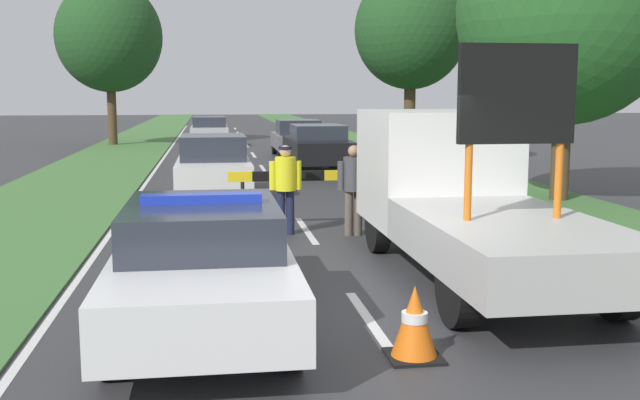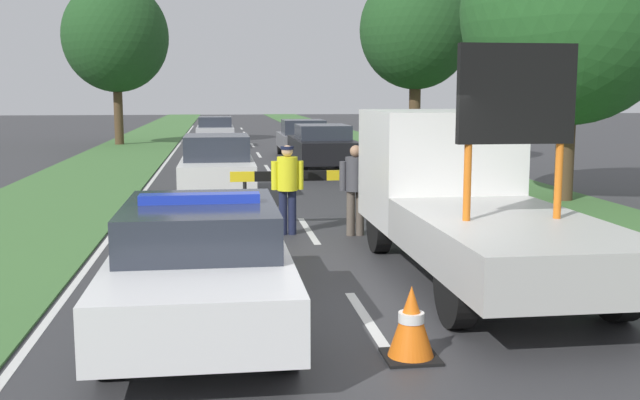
{
  "view_description": "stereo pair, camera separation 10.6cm",
  "coord_description": "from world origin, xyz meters",
  "px_view_note": "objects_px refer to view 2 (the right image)",
  "views": [
    {
      "loc": [
        -1.72,
        -8.39,
        2.53
      ],
      "look_at": [
        -0.28,
        1.44,
        1.1
      ],
      "focal_mm": 42.0,
      "sensor_mm": 36.0,
      "label": 1
    },
    {
      "loc": [
        -1.61,
        -8.41,
        2.53
      ],
      "look_at": [
        -0.28,
        1.44,
        1.1
      ],
      "focal_mm": 42.0,
      "sensor_mm": 36.0,
      "label": 2
    }
  ],
  "objects_px": {
    "road_barrier": "(303,181)",
    "queued_car_suv_grey": "(303,138)",
    "traffic_cone_near_police": "(193,244)",
    "roadside_tree_mid_left": "(416,30)",
    "traffic_cone_centre_front": "(411,323)",
    "work_truck": "(460,191)",
    "queued_car_sedan_black": "(322,147)",
    "roadside_tree_near_right": "(116,37)",
    "police_officer": "(287,182)",
    "police_car": "(201,260)",
    "pedestrian_civilian": "(356,183)",
    "queued_car_van_white": "(217,165)",
    "roadside_tree_near_left": "(572,9)",
    "queued_car_sedan_silver": "(215,131)"
  },
  "relations": [
    {
      "from": "road_barrier",
      "to": "queued_car_suv_grey",
      "type": "relative_size",
      "value": 0.65
    },
    {
      "from": "traffic_cone_near_police",
      "to": "roadside_tree_mid_left",
      "type": "xyz_separation_m",
      "value": [
        7.13,
        14.19,
        4.34
      ]
    },
    {
      "from": "traffic_cone_near_police",
      "to": "traffic_cone_centre_front",
      "type": "relative_size",
      "value": 0.81
    },
    {
      "from": "road_barrier",
      "to": "work_truck",
      "type": "bearing_deg",
      "value": -55.73
    },
    {
      "from": "traffic_cone_centre_front",
      "to": "queued_car_suv_grey",
      "type": "relative_size",
      "value": 0.17
    },
    {
      "from": "traffic_cone_near_police",
      "to": "queued_car_sedan_black",
      "type": "height_order",
      "value": "queued_car_sedan_black"
    },
    {
      "from": "queued_car_sedan_black",
      "to": "roadside_tree_mid_left",
      "type": "xyz_separation_m",
      "value": [
        3.42,
        1.39,
        3.82
      ]
    },
    {
      "from": "roadside_tree_near_right",
      "to": "police_officer",
      "type": "bearing_deg",
      "value": -76.13
    },
    {
      "from": "police_car",
      "to": "pedestrian_civilian",
      "type": "distance_m",
      "value": 5.48
    },
    {
      "from": "queued_car_van_white",
      "to": "roadside_tree_mid_left",
      "type": "xyz_separation_m",
      "value": [
        6.77,
        7.14,
        3.83
      ]
    },
    {
      "from": "work_truck",
      "to": "roadside_tree_near_left",
      "type": "distance_m",
      "value": 8.33
    },
    {
      "from": "pedestrian_civilian",
      "to": "traffic_cone_near_police",
      "type": "distance_m",
      "value": 3.41
    },
    {
      "from": "police_officer",
      "to": "roadside_tree_mid_left",
      "type": "bearing_deg",
      "value": -142.07
    },
    {
      "from": "police_car",
      "to": "road_barrier",
      "type": "distance_m",
      "value": 5.97
    },
    {
      "from": "pedestrian_civilian",
      "to": "roadside_tree_near_left",
      "type": "xyz_separation_m",
      "value": [
        5.62,
        3.56,
        3.46
      ]
    },
    {
      "from": "police_car",
      "to": "queued_car_van_white",
      "type": "distance_m",
      "value": 10.04
    },
    {
      "from": "queued_car_sedan_black",
      "to": "roadside_tree_near_right",
      "type": "relative_size",
      "value": 0.59
    },
    {
      "from": "traffic_cone_near_police",
      "to": "roadside_tree_near_left",
      "type": "xyz_separation_m",
      "value": [
        8.41,
        5.4,
        4.12
      ]
    },
    {
      "from": "pedestrian_civilian",
      "to": "roadside_tree_mid_left",
      "type": "distance_m",
      "value": 13.6
    },
    {
      "from": "queued_car_sedan_silver",
      "to": "roadside_tree_near_right",
      "type": "height_order",
      "value": "roadside_tree_near_right"
    },
    {
      "from": "traffic_cone_near_police",
      "to": "pedestrian_civilian",
      "type": "bearing_deg",
      "value": 33.32
    },
    {
      "from": "pedestrian_civilian",
      "to": "queued_car_sedan_black",
      "type": "relative_size",
      "value": 0.35
    },
    {
      "from": "roadside_tree_near_left",
      "to": "police_officer",
      "type": "bearing_deg",
      "value": -154.1
    },
    {
      "from": "queued_car_sedan_black",
      "to": "roadside_tree_near_left",
      "type": "xyz_separation_m",
      "value": [
        4.7,
        -7.41,
        3.6
      ]
    },
    {
      "from": "queued_car_sedan_black",
      "to": "queued_car_sedan_silver",
      "type": "height_order",
      "value": "queued_car_sedan_black"
    },
    {
      "from": "queued_car_van_white",
      "to": "queued_car_sedan_black",
      "type": "bearing_deg",
      "value": -120.25
    },
    {
      "from": "police_car",
      "to": "police_officer",
      "type": "bearing_deg",
      "value": 79.79
    },
    {
      "from": "queued_car_van_white",
      "to": "roadside_tree_near_right",
      "type": "distance_m",
      "value": 20.45
    },
    {
      "from": "road_barrier",
      "to": "queued_car_sedan_black",
      "type": "distance_m",
      "value": 10.23
    },
    {
      "from": "roadside_tree_near_right",
      "to": "work_truck",
      "type": "bearing_deg",
      "value": -73.12
    },
    {
      "from": "queued_car_van_white",
      "to": "roadside_tree_near_left",
      "type": "relative_size",
      "value": 0.59
    },
    {
      "from": "pedestrian_civilian",
      "to": "traffic_cone_near_police",
      "type": "xyz_separation_m",
      "value": [
        -2.8,
        -1.84,
        -0.66
      ]
    },
    {
      "from": "police_car",
      "to": "roadside_tree_near_right",
      "type": "height_order",
      "value": "roadside_tree_near_right"
    },
    {
      "from": "traffic_cone_near_police",
      "to": "queued_car_sedan_silver",
      "type": "relative_size",
      "value": 0.14
    },
    {
      "from": "pedestrian_civilian",
      "to": "traffic_cone_near_police",
      "type": "relative_size",
      "value": 2.79
    },
    {
      "from": "police_car",
      "to": "queued_car_sedan_black",
      "type": "xyz_separation_m",
      "value": [
        3.51,
        15.78,
        0.09
      ]
    },
    {
      "from": "work_truck",
      "to": "pedestrian_civilian",
      "type": "distance_m",
      "value": 2.8
    },
    {
      "from": "police_car",
      "to": "queued_car_sedan_black",
      "type": "distance_m",
      "value": 16.17
    },
    {
      "from": "queued_car_suv_grey",
      "to": "traffic_cone_centre_front",
      "type": "bearing_deg",
      "value": 86.16
    },
    {
      "from": "traffic_cone_near_police",
      "to": "queued_car_van_white",
      "type": "relative_size",
      "value": 0.14
    },
    {
      "from": "police_car",
      "to": "police_officer",
      "type": "height_order",
      "value": "police_officer"
    },
    {
      "from": "roadside_tree_near_right",
      "to": "traffic_cone_near_police",
      "type": "bearing_deg",
      "value": -80.54
    },
    {
      "from": "traffic_cone_near_police",
      "to": "queued_car_sedan_black",
      "type": "distance_m",
      "value": 13.34
    },
    {
      "from": "work_truck",
      "to": "roadside_tree_near_right",
      "type": "distance_m",
      "value": 28.72
    },
    {
      "from": "traffic_cone_near_police",
      "to": "roadside_tree_near_right",
      "type": "distance_m",
      "value": 27.26
    },
    {
      "from": "police_car",
      "to": "queued_car_sedan_black",
      "type": "height_order",
      "value": "queued_car_sedan_black"
    },
    {
      "from": "queued_car_van_white",
      "to": "queued_car_sedan_black",
      "type": "height_order",
      "value": "queued_car_van_white"
    },
    {
      "from": "queued_car_sedan_silver",
      "to": "roadside_tree_near_right",
      "type": "distance_m",
      "value": 6.71
    },
    {
      "from": "queued_car_sedan_black",
      "to": "roadside_tree_mid_left",
      "type": "bearing_deg",
      "value": -157.85
    },
    {
      "from": "police_car",
      "to": "pedestrian_civilian",
      "type": "bearing_deg",
      "value": 66.99
    }
  ]
}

